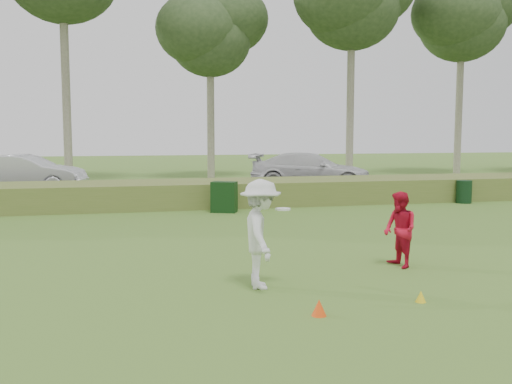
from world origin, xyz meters
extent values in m
plane|color=#406B23|center=(0.00, 0.00, 0.00)|extent=(120.00, 120.00, 0.00)
cube|color=#546729|center=(0.00, 12.00, 0.45)|extent=(80.00, 3.00, 0.90)
cube|color=#2D2D2D|center=(0.00, 17.00, 0.03)|extent=(80.00, 6.00, 0.06)
cylinder|color=gray|center=(-6.00, 23.00, 7.75)|extent=(0.44, 0.44, 15.50)
cylinder|color=gray|center=(2.00, 24.50, 5.75)|extent=(0.44, 0.44, 11.50)
ellipsoid|color=#2D4321|center=(2.00, 24.50, 8.62)|extent=(6.24, 6.24, 5.28)
cylinder|color=gray|center=(10.00, 22.50, 7.00)|extent=(0.44, 0.44, 14.00)
cylinder|color=gray|center=(18.00, 23.80, 6.75)|extent=(0.44, 0.44, 13.50)
ellipsoid|color=#2D4321|center=(18.00, 23.80, 10.12)|extent=(7.02, 7.02, 5.94)
imported|color=silver|center=(-0.78, 0.29, 0.96)|extent=(0.85, 1.31, 1.92)
cylinder|color=white|center=(-0.38, 0.29, 1.39)|extent=(0.27, 0.27, 0.03)
imported|color=red|center=(2.33, 1.14, 0.77)|extent=(0.65, 0.80, 1.54)
cone|color=#FE480D|center=(-0.29, -1.43, 0.12)|extent=(0.23, 0.23, 0.25)
cone|color=yellow|center=(1.54, -1.15, 0.09)|extent=(0.17, 0.17, 0.19)
cube|color=black|center=(0.24, 9.86, 0.53)|extent=(0.98, 0.82, 1.05)
cylinder|color=black|center=(9.75, 10.30, 0.44)|extent=(0.71, 0.71, 0.88)
imported|color=silver|center=(-7.36, 17.68, 0.91)|extent=(5.40, 2.77, 1.70)
imported|color=silver|center=(5.72, 16.88, 0.90)|extent=(6.28, 4.58, 1.69)
camera|label=1|loc=(-3.08, -9.27, 2.72)|focal=40.00mm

